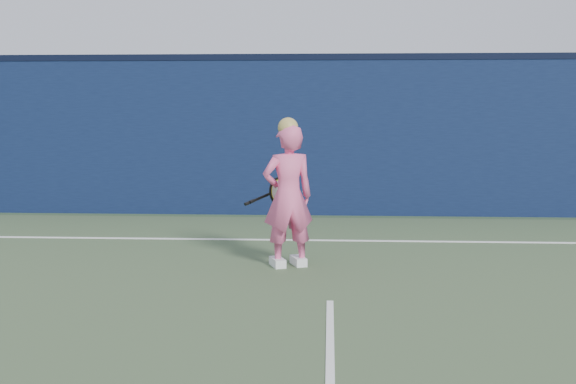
{
  "coord_description": "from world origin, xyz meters",
  "views": [
    {
      "loc": [
        -0.01,
        -5.33,
        1.73
      ],
      "look_at": [
        -0.46,
        2.46,
        0.83
      ],
      "focal_mm": 45.0,
      "sensor_mm": 36.0,
      "label": 1
    }
  ],
  "objects": [
    {
      "name": "racket",
      "position": [
        -0.63,
        2.92,
        0.77
      ],
      "size": [
        0.49,
        0.43,
        0.33
      ],
      "rotation": [
        0.0,
        0.0,
        0.6
      ],
      "color": "black",
      "rests_on": "ground"
    },
    {
      "name": "wall_cap",
      "position": [
        0.0,
        6.5,
        2.55
      ],
      "size": [
        24.0,
        0.42,
        0.1
      ],
      "primitive_type": "cube",
      "color": "black",
      "rests_on": "backstop_wall"
    },
    {
      "name": "ground",
      "position": [
        0.0,
        0.0,
        0.0
      ],
      "size": [
        80.0,
        80.0,
        0.0
      ],
      "primitive_type": "plane",
      "color": "#2F472C",
      "rests_on": "ground"
    },
    {
      "name": "player",
      "position": [
        -0.46,
        2.46,
        0.79
      ],
      "size": [
        0.66,
        0.54,
        1.64
      ],
      "rotation": [
        0.0,
        0.0,
        3.49
      ],
      "color": "#EE5C93",
      "rests_on": "ground"
    },
    {
      "name": "court_lines",
      "position": [
        0.0,
        -0.33,
        0.01
      ],
      "size": [
        11.0,
        12.04,
        0.01
      ],
      "color": "white",
      "rests_on": "court_surface"
    },
    {
      "name": "backstop_wall",
      "position": [
        0.0,
        6.5,
        1.25
      ],
      "size": [
        24.0,
        0.4,
        2.5
      ],
      "primitive_type": "cube",
      "color": "#0C1737",
      "rests_on": "ground"
    }
  ]
}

